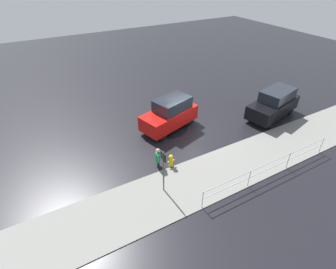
# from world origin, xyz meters

# --- Properties ---
(ground_plane) EXTENTS (60.00, 60.00, 0.00)m
(ground_plane) POSITION_xyz_m (0.00, 0.00, 0.00)
(ground_plane) COLOR black
(kerb_strip) EXTENTS (24.00, 3.20, 0.04)m
(kerb_strip) POSITION_xyz_m (0.00, 4.20, 0.02)
(kerb_strip) COLOR slate
(kerb_strip) RESTS_ON ground
(moving_hatchback) EXTENTS (4.22, 2.72, 2.06)m
(moving_hatchback) POSITION_xyz_m (1.05, -1.00, 1.03)
(moving_hatchback) COLOR red
(moving_hatchback) RESTS_ON ground
(parked_sedan) EXTENTS (4.59, 2.69, 1.98)m
(parked_sedan) POSITION_xyz_m (-6.11, 1.27, 1.00)
(parked_sedan) COLOR black
(parked_sedan) RESTS_ON ground
(fire_hydrant) EXTENTS (0.42, 0.31, 0.80)m
(fire_hydrant) POSITION_xyz_m (2.99, 2.54, 0.40)
(fire_hydrant) COLOR gold
(fire_hydrant) RESTS_ON ground
(pedestrian) EXTENTS (0.39, 0.51, 1.22)m
(pedestrian) POSITION_xyz_m (3.59, 2.19, 0.68)
(pedestrian) COLOR #1E8C4C
(pedestrian) RESTS_ON ground
(metal_railing) EXTENTS (8.46, 0.04, 1.05)m
(metal_railing) POSITION_xyz_m (-1.05, 5.71, 0.74)
(metal_railing) COLOR #B7BABF
(metal_railing) RESTS_ON ground
(sign_post) EXTENTS (0.07, 0.44, 2.40)m
(sign_post) POSITION_xyz_m (4.18, 3.90, 1.58)
(sign_post) COLOR #4C4C51
(sign_post) RESTS_ON ground
(puddle_patch) EXTENTS (2.75, 2.75, 0.01)m
(puddle_patch) POSITION_xyz_m (1.22, -1.05, 0.00)
(puddle_patch) COLOR black
(puddle_patch) RESTS_ON ground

